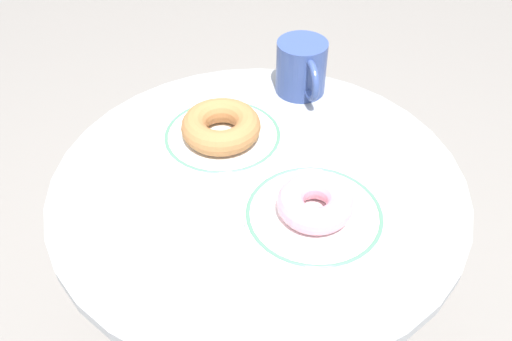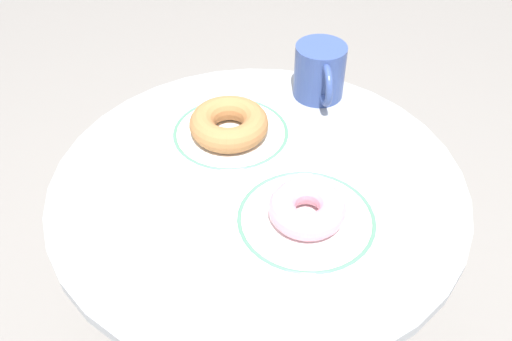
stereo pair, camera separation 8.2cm
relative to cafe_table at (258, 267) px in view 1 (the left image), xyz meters
name	(u,v)px [view 1 (the left image)]	position (x,y,z in m)	size (l,w,h in m)	color
cafe_table	(258,267)	(0.00, 0.00, 0.00)	(0.62, 0.62, 0.74)	#999EA3
plate_left	(223,136)	(-0.11, 0.03, 0.21)	(0.19, 0.19, 0.01)	white
plate_right	(313,216)	(0.11, 0.00, 0.21)	(0.19, 0.19, 0.01)	white
donut_cinnamon	(221,126)	(-0.10, 0.02, 0.24)	(0.13, 0.13, 0.04)	#A36B3D
donut_pink_frosted	(314,204)	(0.11, 0.00, 0.24)	(0.10, 0.10, 0.04)	pink
paper_napkin	(158,200)	(-0.07, -0.13, 0.21)	(0.12, 0.14, 0.01)	white
coffee_mug	(302,68)	(-0.11, 0.22, 0.26)	(0.12, 0.09, 0.10)	#334784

